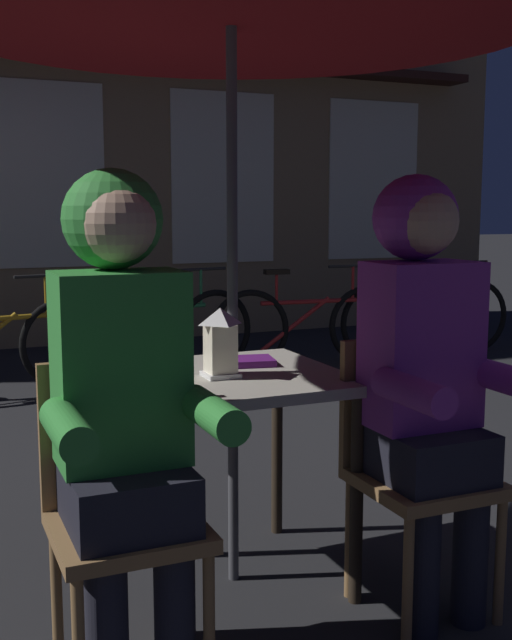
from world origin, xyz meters
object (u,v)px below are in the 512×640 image
(cafe_table, at_px, (233,402))
(person_left_hooded, at_px, (123,379))
(chair_right, at_px, (412,458))
(bicycle_fourth, at_px, (156,334))
(lantern, at_px, (220,341))
(person_right_hooded, at_px, (426,353))
(chair_left, at_px, (121,501))
(bicycle_fifth, at_px, (309,326))
(book, at_px, (245,362))
(bicycle_furthest, at_px, (426,317))

(cafe_table, distance_m, person_left_hooded, 0.67)
(chair_right, bearing_deg, bicycle_fourth, 86.99)
(lantern, distance_m, person_left_hooded, 0.57)
(chair_right, relative_size, person_right_hooded, 0.62)
(bicycle_fourth, bearing_deg, chair_left, -107.43)
(chair_left, height_order, chair_right, same)
(chair_right, height_order, bicycle_fifth, chair_right)
(cafe_table, height_order, chair_right, chair_right)
(person_left_hooded, xyz_separation_m, book, (0.57, 0.54, -0.09))
(bicycle_fourth, xyz_separation_m, book, (-0.58, -3.19, 0.41))
(chair_left, xyz_separation_m, bicycle_fourth, (1.15, 3.67, -0.14))
(lantern, xyz_separation_m, bicycle_fifth, (2.00, 3.28, -0.51))
(person_left_hooded, bearing_deg, chair_right, 3.39)
(bicycle_furthest, bearing_deg, lantern, -133.88)
(person_left_hooded, height_order, bicycle_fourth, person_left_hooded)
(lantern, xyz_separation_m, person_left_hooded, (-0.42, -0.38, -0.01))
(lantern, relative_size, chair_right, 0.27)
(lantern, xyz_separation_m, bicycle_furthest, (3.18, 3.30, -0.51))
(cafe_table, bearing_deg, bicycle_fifth, 59.00)
(cafe_table, bearing_deg, chair_right, -37.55)
(bicycle_fifth, bearing_deg, chair_left, -123.92)
(bicycle_fourth, bearing_deg, person_right_hooded, -92.96)
(person_left_hooded, bearing_deg, cafe_table, 41.57)
(cafe_table, xyz_separation_m, book, (0.09, 0.11, 0.11))
(bicycle_fourth, distance_m, book, 3.27)
(chair_right, bearing_deg, book, 128.88)
(cafe_table, distance_m, person_right_hooded, 0.67)
(chair_right, bearing_deg, cafe_table, 142.45)
(book, bearing_deg, lantern, -123.08)
(lantern, height_order, person_left_hooded, person_left_hooded)
(book, bearing_deg, person_right_hooded, -42.85)
(bicycle_fifth, bearing_deg, person_right_hooded, -111.79)
(bicycle_fourth, height_order, bicycle_fifth, same)
(person_right_hooded, bearing_deg, bicycle_furthest, 54.43)
(cafe_table, xyz_separation_m, chair_right, (0.48, -0.37, -0.15))
(bicycle_fourth, distance_m, bicycle_furthest, 2.44)
(person_left_hooded, height_order, bicycle_fifth, person_left_hooded)
(cafe_table, distance_m, bicycle_fifth, 3.78)
(lantern, distance_m, bicycle_fifth, 3.88)
(chair_right, bearing_deg, bicycle_fifth, 67.90)
(cafe_table, bearing_deg, lantern, -144.33)
(cafe_table, height_order, bicycle_fourth, bicycle_fourth)
(bicycle_fifth, distance_m, book, 3.65)
(cafe_table, height_order, bicycle_fifth, bicycle_fifth)
(cafe_table, distance_m, chair_right, 0.62)
(lantern, relative_size, person_left_hooded, 0.17)
(cafe_table, bearing_deg, person_left_hooded, -138.43)
(cafe_table, bearing_deg, bicycle_fourth, 78.48)
(cafe_table, relative_size, chair_left, 0.85)
(lantern, bearing_deg, person_left_hooded, -137.65)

